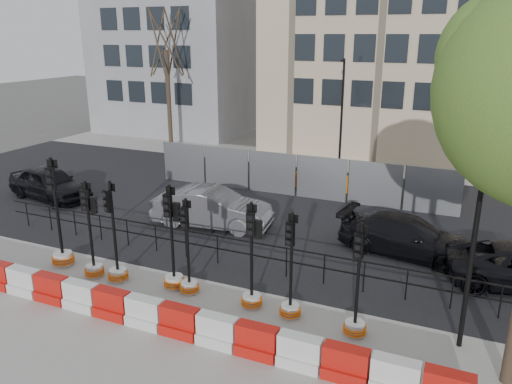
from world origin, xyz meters
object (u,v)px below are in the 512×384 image
at_px(traffic_signal_h, 355,313).
at_px(car_a, 50,184).
at_px(traffic_signal_d, 173,265).
at_px(traffic_signal_a, 61,244).
at_px(car_c, 407,236).
at_px(lamp_post_near, 477,223).

xyz_separation_m(traffic_signal_h, car_a, (-15.21, 5.20, 0.12)).
bearing_deg(traffic_signal_d, traffic_signal_h, -5.17).
relative_size(traffic_signal_a, car_c, 0.75).
bearing_deg(lamp_post_near, traffic_signal_h, -167.36).
xyz_separation_m(traffic_signal_d, car_c, (5.99, 5.21, -0.10)).
bearing_deg(traffic_signal_a, car_a, 119.39).
bearing_deg(car_a, lamp_post_near, -94.07).
xyz_separation_m(car_a, car_c, (15.73, 0.29, -0.08)).
bearing_deg(traffic_signal_h, lamp_post_near, 19.31).
bearing_deg(car_a, traffic_signal_h, -98.18).
relative_size(lamp_post_near, car_c, 1.24).
bearing_deg(car_a, traffic_signal_d, -106.08).
bearing_deg(car_c, traffic_signal_h, -176.92).
distance_m(traffic_signal_a, car_a, 7.52).
xyz_separation_m(traffic_signal_a, traffic_signal_h, (9.64, -0.15, -0.12)).
distance_m(traffic_signal_d, car_a, 10.91).
relative_size(traffic_signal_a, traffic_signal_d, 1.13).
relative_size(traffic_signal_d, car_a, 0.70).
bearing_deg(lamp_post_near, car_c, 111.26).
height_order(traffic_signal_h, car_a, traffic_signal_h).
bearing_deg(traffic_signal_h, car_a, 167.79).
xyz_separation_m(lamp_post_near, car_c, (-1.92, 4.95, -2.55)).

